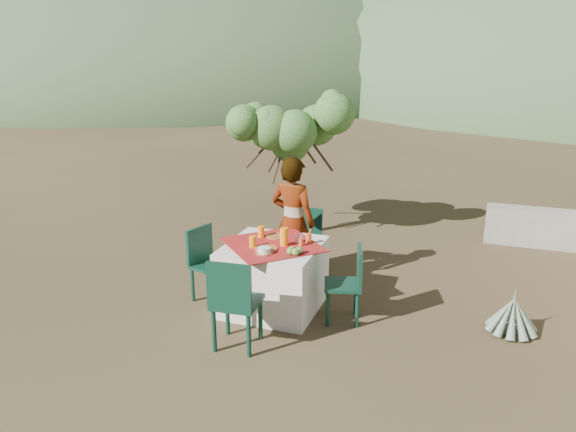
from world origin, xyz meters
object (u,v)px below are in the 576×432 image
(chair_left, at_px, (207,260))
(table, at_px, (273,276))
(chair_right, at_px, (349,281))
(agave, at_px, (512,316))
(juice_pitcher, at_px, (284,237))
(chair_far, at_px, (305,238))
(chair_near, at_px, (234,300))
(person, at_px, (293,222))
(shrub_tree, at_px, (295,137))

(chair_left, bearing_deg, table, -71.68)
(chair_right, relative_size, agave, 1.49)
(chair_left, bearing_deg, juice_pitcher, -71.69)
(chair_far, distance_m, chair_near, 2.10)
(person, distance_m, juice_pitcher, 0.71)
(chair_far, distance_m, chair_right, 1.43)
(person, bearing_deg, table, 103.25)
(table, distance_m, person, 0.82)
(chair_near, relative_size, person, 0.59)
(chair_right, height_order, juice_pitcher, juice_pitcher)
(agave, height_order, juice_pitcher, juice_pitcher)
(chair_far, xyz_separation_m, chair_left, (-0.83, -1.15, 0.01))
(juice_pitcher, bearing_deg, shrub_tree, 106.08)
(chair_far, distance_m, person, 0.54)
(agave, bearing_deg, person, 170.60)
(shrub_tree, bearing_deg, chair_left, -95.16)
(chair_far, distance_m, agave, 2.67)
(chair_far, relative_size, agave, 1.51)
(chair_far, bearing_deg, chair_left, -127.47)
(chair_near, xyz_separation_m, chair_left, (-0.79, 0.96, -0.05))
(agave, bearing_deg, chair_far, 161.48)
(chair_left, relative_size, person, 0.53)
(chair_near, distance_m, agave, 2.87)
(chair_near, bearing_deg, chair_left, -54.60)
(chair_right, xyz_separation_m, juice_pitcher, (-0.75, 0.03, 0.40))
(chair_right, xyz_separation_m, agave, (1.66, 0.30, -0.27))
(chair_left, bearing_deg, shrub_tree, 11.01)
(chair_near, xyz_separation_m, chair_right, (0.90, 0.96, -0.06))
(chair_near, height_order, person, person)
(table, xyz_separation_m, chair_near, (-0.02, -0.99, 0.15))
(chair_left, bearing_deg, chair_right, -73.63)
(chair_near, relative_size, chair_right, 1.14)
(chair_left, relative_size, chair_right, 1.03)
(chair_far, xyz_separation_m, juice_pitcher, (0.11, -1.11, 0.39))
(shrub_tree, bearing_deg, chair_far, -66.15)
(chair_left, height_order, agave, chair_left)
(table, bearing_deg, shrub_tree, 103.16)
(chair_right, bearing_deg, agave, 84.52)
(shrub_tree, bearing_deg, chair_right, -59.75)
(shrub_tree, height_order, agave, shrub_tree)
(chair_right, distance_m, shrub_tree, 3.10)
(person, height_order, shrub_tree, shrub_tree)
(chair_far, height_order, chair_right, chair_far)
(chair_left, relative_size, shrub_tree, 0.44)
(table, relative_size, chair_right, 1.56)
(table, relative_size, shrub_tree, 0.66)
(table, relative_size, chair_near, 1.37)
(chair_near, height_order, agave, chair_near)
(chair_left, xyz_separation_m, juice_pitcher, (0.94, 0.04, 0.38))
(table, relative_size, chair_far, 1.54)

